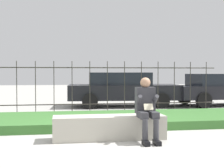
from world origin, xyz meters
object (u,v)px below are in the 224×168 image
at_px(person_seated_reader, 147,106).
at_px(car_parked_center, 122,88).
at_px(car_parked_right, 222,88).
at_px(stone_bench, 109,129).

height_order(person_seated_reader, car_parked_center, car_parked_center).
relative_size(person_seated_reader, car_parked_right, 0.28).
xyz_separation_m(stone_bench, person_seated_reader, (0.71, -0.32, 0.49)).
bearing_deg(stone_bench, car_parked_center, 76.60).
bearing_deg(car_parked_center, car_parked_right, 1.01).
height_order(stone_bench, person_seated_reader, person_seated_reader).
bearing_deg(car_parked_right, person_seated_reader, -133.22).
distance_m(car_parked_right, car_parked_center, 4.32).
bearing_deg(person_seated_reader, stone_bench, 155.52).
relative_size(stone_bench, car_parked_center, 0.50).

